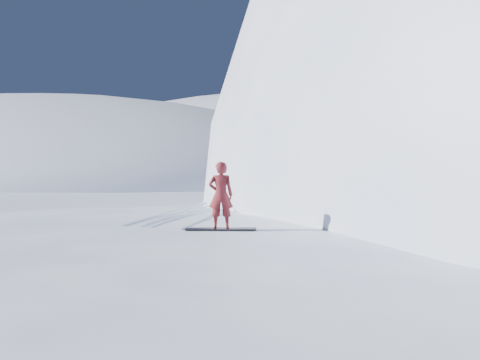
{
  "coord_description": "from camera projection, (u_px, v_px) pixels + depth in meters",
  "views": [
    {
      "loc": [
        7.94,
        -8.03,
        4.19
      ],
      "look_at": [
        2.11,
        3.77,
        3.5
      ],
      "focal_mm": 40.0,
      "sensor_mm": 36.0,
      "label": 1
    }
  ],
  "objects": [
    {
      "name": "ground",
      "position": [
        66.0,
        357.0,
        10.92
      ],
      "size": [
        400.0,
        400.0,
        0.0
      ],
      "primitive_type": "plane",
      "color": "white",
      "rests_on": "ground"
    },
    {
      "name": "near_ridge",
      "position": [
        186.0,
        322.0,
        13.16
      ],
      "size": [
        36.0,
        28.0,
        4.8
      ],
      "primitive_type": "ellipsoid",
      "color": "white",
      "rests_on": "ground"
    },
    {
      "name": "far_ridge_a",
      "position": [
        18.0,
        175.0,
        95.62
      ],
      "size": [
        120.0,
        70.0,
        28.0
      ],
      "primitive_type": "ellipsoid",
      "color": "white",
      "rests_on": "ground"
    },
    {
      "name": "far_ridge_c",
      "position": [
        279.0,
        170.0,
        127.09
      ],
      "size": [
        140.0,
        90.0,
        36.0
      ],
      "primitive_type": "ellipsoid",
      "color": "white",
      "rests_on": "ground"
    },
    {
      "name": "wind_bumps",
      "position": [
        112.0,
        323.0,
        13.06
      ],
      "size": [
        16.0,
        14.4,
        1.0
      ],
      "color": "white",
      "rests_on": "ground"
    },
    {
      "name": "snowboard",
      "position": [
        221.0,
        229.0,
        12.33
      ],
      "size": [
        1.59,
        1.02,
        0.03
      ],
      "primitive_type": "cube",
      "rotation": [
        0.0,
        0.0,
        0.48
      ],
      "color": "black",
      "rests_on": "near_ridge"
    },
    {
      "name": "snowboarder",
      "position": [
        221.0,
        195.0,
        12.29
      ],
      "size": [
        0.67,
        0.59,
        1.54
      ],
      "primitive_type": "imported",
      "rotation": [
        0.0,
        0.0,
        3.62
      ],
      "color": "maroon",
      "rests_on": "snowboard"
    },
    {
      "name": "vapor_plume",
      "position": [
        66.0,
        182.0,
        74.17
      ],
      "size": [
        10.27,
        8.22,
        7.19
      ],
      "primitive_type": "ellipsoid",
      "color": "white",
      "rests_on": "ground"
    },
    {
      "name": "board_tracks",
      "position": [
        188.0,
        212.0,
        15.64
      ],
      "size": [
        2.89,
        5.9,
        0.04
      ],
      "color": "silver",
      "rests_on": "ground"
    }
  ]
}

